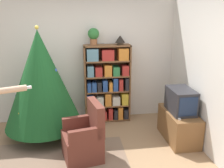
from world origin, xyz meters
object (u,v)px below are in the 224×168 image
bookshelf (107,84)px  television (181,101)px  table_lamp (120,39)px  christmas_tree (41,79)px  armchair (85,140)px  potted_plant (94,35)px

bookshelf → television: 1.55m
table_lamp → christmas_tree: bearing=-161.4°
christmas_tree → table_lamp: size_ratio=10.09×
bookshelf → christmas_tree: bearing=-158.2°
television → armchair: size_ratio=0.65×
table_lamp → potted_plant: bearing=-180.0°
television → christmas_tree: bearing=167.7°
bookshelf → armchair: 1.55m
christmas_tree → potted_plant: size_ratio=6.14×
bookshelf → table_lamp: 0.95m
christmas_tree → potted_plant: (0.98, 0.51, 0.71)m
potted_plant → armchair: bearing=-101.2°
christmas_tree → potted_plant: christmas_tree is taller
television → christmas_tree: christmas_tree is taller
table_lamp → armchair: bearing=-120.0°
television → potted_plant: bearing=144.1°
bookshelf → armchair: size_ratio=1.74×
christmas_tree → armchair: 1.36m
potted_plant → table_lamp: (0.52, 0.00, -0.09)m
christmas_tree → table_lamp: bearing=18.6°
christmas_tree → armchair: (0.71, -0.88, -0.76)m
christmas_tree → table_lamp: (1.51, 0.51, 0.62)m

